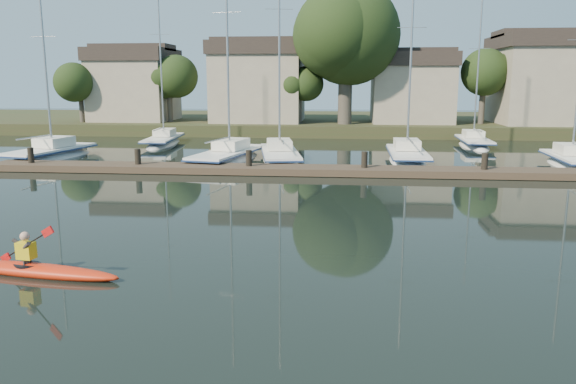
# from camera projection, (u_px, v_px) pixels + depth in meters

# --- Properties ---
(ground) EXTENTS (160.00, 160.00, 0.00)m
(ground) POSITION_uv_depth(u_px,v_px,m) (273.00, 256.00, 15.52)
(ground) COLOR black
(ground) RESTS_ON ground
(kayak) EXTENTS (4.84, 1.37, 1.53)m
(kayak) POSITION_uv_depth(u_px,v_px,m) (32.00, 267.00, 14.03)
(kayak) COLOR red
(kayak) RESTS_ON ground
(dock) EXTENTS (34.00, 2.00, 1.80)m
(dock) POSITION_uv_depth(u_px,v_px,m) (306.00, 170.00, 29.15)
(dock) COLOR #473728
(dock) RESTS_ON ground
(sailboat_0) EXTENTS (3.60, 8.37, 12.86)m
(sailboat_0) POSITION_uv_depth(u_px,v_px,m) (51.00, 162.00, 34.88)
(sailboat_0) COLOR white
(sailboat_0) RESTS_ON ground
(sailboat_1) EXTENTS (3.99, 9.36, 14.88)m
(sailboat_1) POSITION_uv_depth(u_px,v_px,m) (228.00, 165.00, 33.64)
(sailboat_1) COLOR white
(sailboat_1) RESTS_ON ground
(sailboat_2) EXTENTS (3.71, 9.41, 15.19)m
(sailboat_2) POSITION_uv_depth(u_px,v_px,m) (280.00, 164.00, 34.00)
(sailboat_2) COLOR white
(sailboat_2) RESTS_ON ground
(sailboat_3) EXTENTS (2.35, 8.43, 13.54)m
(sailboat_3) POSITION_uv_depth(u_px,v_px,m) (407.00, 164.00, 33.82)
(sailboat_3) COLOR white
(sailboat_3) RESTS_ON ground
(sailboat_4) EXTENTS (2.54, 7.26, 12.17)m
(sailboat_4) POSITION_uv_depth(u_px,v_px,m) (572.00, 170.00, 31.79)
(sailboat_4) COLOR white
(sailboat_4) RESTS_ON ground
(sailboat_5) EXTENTS (2.69, 8.57, 13.96)m
(sailboat_5) POSITION_uv_depth(u_px,v_px,m) (164.00, 146.00, 42.74)
(sailboat_5) COLOR white
(sailboat_5) RESTS_ON ground
(sailboat_7) EXTENTS (2.32, 7.65, 12.21)m
(sailboat_7) POSITION_uv_depth(u_px,v_px,m) (473.00, 148.00, 41.57)
(sailboat_7) COLOR white
(sailboat_7) RESTS_ON ground
(shore) EXTENTS (90.00, 25.25, 12.75)m
(shore) POSITION_uv_depth(u_px,v_px,m) (341.00, 97.00, 54.06)
(shore) COLOR #2C371B
(shore) RESTS_ON ground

